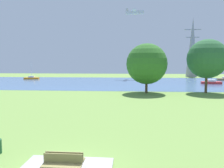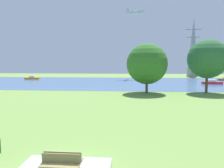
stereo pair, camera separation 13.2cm
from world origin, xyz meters
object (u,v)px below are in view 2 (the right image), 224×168
(sailboat_orange, at_px, (32,78))
(electricity_pylon, at_px, (193,47))
(sailboat_blue, at_px, (149,78))
(sailboat_red, at_px, (212,82))
(bench_facing_water, at_px, (64,161))
(bench_facing_inland, at_px, (60,166))
(tree_west_near, at_px, (147,64))
(tree_east_far, at_px, (208,59))
(light_aircraft, at_px, (135,12))

(sailboat_orange, bearing_deg, electricity_pylon, 18.61)
(sailboat_orange, height_order, sailboat_blue, sailboat_orange)
(sailboat_red, relative_size, sailboat_orange, 1.29)
(bench_facing_water, height_order, sailboat_blue, sailboat_blue)
(bench_facing_inland, xyz_separation_m, tree_west_near, (6.02, 28.50, 4.60))
(bench_facing_inland, xyz_separation_m, tree_east_far, (16.50, 29.49, 5.48))
(bench_facing_inland, height_order, sailboat_red, sailboat_red)
(tree_east_far, bearing_deg, sailboat_orange, 146.92)
(tree_west_near, bearing_deg, sailboat_orange, 138.91)
(bench_facing_water, bearing_deg, sailboat_red, 62.70)
(bench_facing_inland, height_order, tree_east_far, tree_east_far)
(bench_facing_water, height_order, tree_east_far, tree_east_far)
(bench_facing_water, relative_size, bench_facing_inland, 1.00)
(bench_facing_inland, distance_m, sailboat_red, 52.39)
(tree_east_far, xyz_separation_m, electricity_pylon, (11.40, 49.19, 5.68))
(electricity_pylon, bearing_deg, tree_east_far, -103.05)
(sailboat_red, distance_m, light_aircraft, 36.61)
(bench_facing_inland, relative_size, sailboat_red, 0.24)
(sailboat_blue, height_order, light_aircraft, light_aircraft)
(sailboat_blue, bearing_deg, electricity_pylon, 41.73)
(bench_facing_inland, height_order, tree_west_near, tree_west_near)
(bench_facing_inland, distance_m, sailboat_orange, 66.26)
(bench_facing_inland, relative_size, tree_east_far, 0.19)
(electricity_pylon, bearing_deg, sailboat_blue, -138.27)
(light_aircraft, bearing_deg, sailboat_red, -48.50)
(bench_facing_inland, distance_m, sailboat_blue, 62.90)
(sailboat_orange, bearing_deg, bench_facing_inland, -63.67)
(sailboat_blue, bearing_deg, light_aircraft, 127.80)
(sailboat_red, xyz_separation_m, tree_west_near, (-17.79, -18.16, 4.60))
(sailboat_blue, bearing_deg, bench_facing_inland, -98.61)
(electricity_pylon, bearing_deg, tree_west_near, -113.56)
(bench_facing_inland, relative_size, sailboat_blue, 0.34)
(sailboat_orange, height_order, electricity_pylon, electricity_pylon)
(bench_facing_water, xyz_separation_m, bench_facing_inland, (0.00, -0.54, 0.00))
(bench_facing_water, bearing_deg, tree_west_near, 77.85)
(sailboat_orange, xyz_separation_m, tree_east_far, (45.89, -29.90, 5.49))
(tree_west_near, bearing_deg, light_aircraft, 91.80)
(bench_facing_inland, bearing_deg, sailboat_blue, 81.39)
(bench_facing_inland, xyz_separation_m, light_aircraft, (4.78, 68.18, 22.70))
(sailboat_orange, bearing_deg, tree_west_near, -41.09)
(tree_east_far, relative_size, light_aircraft, 1.11)
(electricity_pylon, bearing_deg, sailboat_red, -97.28)
(sailboat_red, xyz_separation_m, tree_east_far, (-7.31, -17.18, 5.47))
(sailboat_orange, relative_size, tree_west_near, 0.69)
(sailboat_red, bearing_deg, electricity_pylon, 82.72)
(sailboat_red, bearing_deg, sailboat_blue, 132.83)
(tree_west_near, distance_m, tree_east_far, 10.56)
(tree_west_near, distance_m, light_aircraft, 43.63)
(bench_facing_inland, distance_m, electricity_pylon, 84.22)
(bench_facing_water, distance_m, tree_east_far, 33.77)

